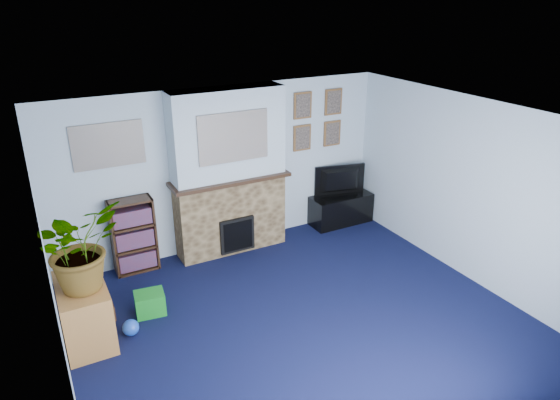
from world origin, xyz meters
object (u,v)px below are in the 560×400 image
television (341,181)px  sideboard (85,312)px  tv_stand (341,210)px  bookshelf (134,237)px

television → sideboard: (-4.19, -1.20, -0.38)m
tv_stand → bookshelf: size_ratio=0.98×
sideboard → bookshelf: bearing=56.3°
television → sideboard: television is taller
television → bookshelf: 3.36m
tv_stand → television: bearing=90.0°
tv_stand → sideboard: size_ratio=1.15×
bookshelf → sideboard: 1.51m
tv_stand → sideboard: (-4.19, -1.18, 0.12)m
tv_stand → bookshelf: 3.37m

